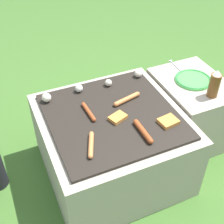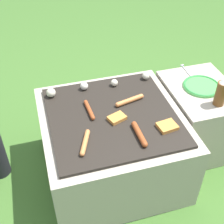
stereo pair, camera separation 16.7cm
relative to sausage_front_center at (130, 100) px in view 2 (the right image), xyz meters
The scene contains 13 objects.
ground_plane 0.49m from the sausage_front_center, 148.32° to the right, with size 14.00×14.00×0.00m, color #3D6628.
grill 0.28m from the sausage_front_center, 148.32° to the right, with size 0.77×0.77×0.45m.
side_ledge 0.52m from the sausage_front_center, ahead, with size 0.39×0.51×0.45m.
sausage_front_center is the anchor object (origin of this frame).
sausage_front_right 0.40m from the sausage_front_center, 141.16° to the right, with size 0.08×0.16×0.02m.
sausage_back_left 0.28m from the sausage_front_center, 98.54° to the right, with size 0.03×0.18×0.03m.
sausage_front_left 0.24m from the sausage_front_center, behind, with size 0.03×0.17×0.02m.
bread_slice_center 0.16m from the sausage_front_center, 132.73° to the right, with size 0.11×0.09×0.02m.
bread_slice_right 0.28m from the sausage_front_center, 65.03° to the right, with size 0.11×0.09×0.02m.
mushroom_row 0.25m from the sausage_front_center, 131.71° to the left, with size 0.64×0.07×0.05m.
plate_colorful 0.47m from the sausage_front_center, ahead, with size 0.23×0.23×0.02m.
condiment_bottle 0.50m from the sausage_front_center, 17.89° to the right, with size 0.06×0.06×0.17m.
fork_utensil 0.50m from the sausage_front_center, 23.11° to the left, with size 0.02×0.19×0.01m.
Camera 2 is at (-0.35, -1.23, 1.55)m, focal length 50.00 mm.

